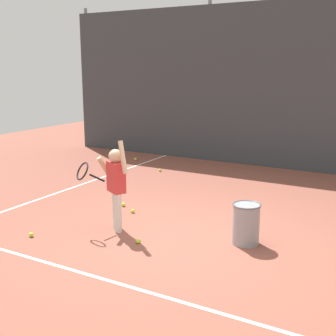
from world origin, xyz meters
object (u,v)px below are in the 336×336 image
object	(u,v)px
tennis_ball_0	(31,235)
tennis_ball_5	(133,211)
tennis_ball_4	(135,159)
tennis_ball_7	(138,241)
tennis_ball_3	(160,170)
ball_hopper	(246,223)
tennis_ball_2	(123,205)
tennis_player	(115,182)

from	to	relation	value
tennis_ball_0	tennis_ball_5	distance (m)	1.71
tennis_ball_4	tennis_ball_7	world-z (taller)	same
tennis_ball_3	tennis_ball_4	size ratio (longest dim) A/B	1.00
ball_hopper	tennis_ball_0	xyz separation A→B (m)	(-2.71, -1.27, -0.26)
tennis_ball_2	tennis_ball_0	bearing A→B (deg)	-100.38
tennis_ball_2	tennis_ball_5	bearing A→B (deg)	-31.72
tennis_player	tennis_ball_3	bearing A→B (deg)	139.04
tennis_player	tennis_ball_3	distance (m)	3.78
tennis_ball_3	tennis_ball_7	size ratio (longest dim) A/B	1.00
tennis_ball_4	tennis_ball_5	distance (m)	4.13
tennis_ball_2	tennis_ball_7	distance (m)	1.66
tennis_ball_4	tennis_ball_3	bearing A→B (deg)	-31.88
ball_hopper	tennis_ball_2	xyz separation A→B (m)	(-2.38, 0.51, -0.26)
ball_hopper	tennis_ball_4	distance (m)	5.72
tennis_ball_0	tennis_ball_4	distance (m)	5.28
ball_hopper	tennis_ball_7	distance (m)	1.47
tennis_player	tennis_ball_4	bearing A→B (deg)	148.91
ball_hopper	tennis_player	bearing A→B (deg)	-166.34
tennis_ball_0	tennis_player	bearing A→B (deg)	43.28
tennis_ball_0	tennis_ball_7	distance (m)	1.54
tennis_ball_5	ball_hopper	bearing A→B (deg)	-8.53
tennis_ball_4	tennis_ball_7	xyz separation A→B (m)	(3.04, -4.48, 0.00)
tennis_ball_2	tennis_ball_5	distance (m)	0.39
tennis_ball_4	ball_hopper	bearing A→B (deg)	-41.13
tennis_ball_2	tennis_ball_5	xyz separation A→B (m)	(0.33, -0.21, 0.00)
tennis_ball_7	tennis_ball_4	bearing A→B (deg)	124.21
ball_hopper	tennis_ball_3	world-z (taller)	ball_hopper
tennis_player	ball_hopper	distance (m)	1.94
tennis_player	ball_hopper	size ratio (longest dim) A/B	2.40
tennis_ball_0	tennis_ball_3	distance (m)	4.32
tennis_player	tennis_ball_7	distance (m)	0.94
tennis_ball_2	tennis_ball_3	bearing A→B (deg)	106.78
tennis_ball_2	tennis_ball_7	world-z (taller)	same
tennis_player	tennis_ball_5	world-z (taller)	tennis_player
tennis_player	tennis_ball_7	bearing A→B (deg)	3.07
tennis_ball_3	tennis_ball_7	bearing A→B (deg)	-63.42
tennis_ball_2	tennis_ball_4	xyz separation A→B (m)	(-1.93, 3.25, 0.00)
tennis_player	tennis_ball_4	world-z (taller)	tennis_player
tennis_ball_2	tennis_ball_4	world-z (taller)	same
tennis_ball_7	tennis_ball_3	bearing A→B (deg)	116.58
ball_hopper	tennis_ball_3	distance (m)	4.37
ball_hopper	tennis_ball_4	bearing A→B (deg)	138.87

